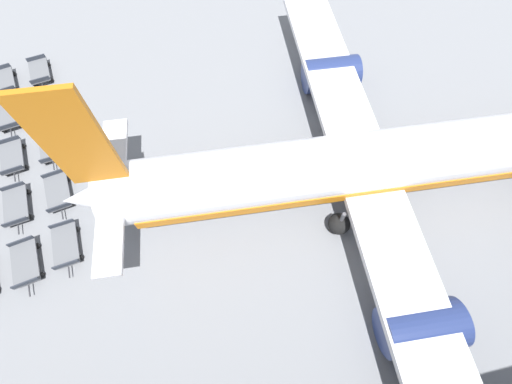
{
  "coord_description": "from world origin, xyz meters",
  "views": [
    {
      "loc": [
        22.28,
        -10.04,
        20.2
      ],
      "look_at": [
        12.6,
        -7.99,
        1.81
      ],
      "focal_mm": 24.0,
      "sensor_mm": 36.0,
      "label": 1
    }
  ],
  "objects": [
    {
      "name": "baggage_dolly_row_mid_b_col_e",
      "position": [
        13.08,
        -19.86,
        0.47
      ],
      "size": [
        3.58,
        1.87,
        0.92
      ],
      "color": "slate",
      "rests_on": "ground_plane"
    },
    {
      "name": "baggage_dolly_row_mid_b_col_a",
      "position": [
        -2.59,
        -22.67,
        0.47
      ],
      "size": [
        3.59,
        1.98,
        0.92
      ],
      "color": "slate",
      "rests_on": "ground_plane"
    },
    {
      "name": "baggage_dolly_row_mid_a_col_d",
      "position": [
        9.67,
        -23.12,
        0.47
      ],
      "size": [
        3.58,
        1.93,
        0.92
      ],
      "color": "slate",
      "rests_on": "ground_plane"
    },
    {
      "name": "baggage_dolly_row_mid_a_col_a",
      "position": [
        -2.04,
        -25.3,
        0.47
      ],
      "size": [
        3.58,
        2.09,
        0.92
      ],
      "color": "slate",
      "rests_on": "ground_plane"
    },
    {
      "name": "ground_plane",
      "position": [
        0.0,
        0.0,
        0.0
      ],
      "size": [
        500.0,
        500.0,
        0.0
      ],
      "primitive_type": "plane",
      "color": "gray"
    },
    {
      "name": "baggage_dolly_row_mid_b_col_b",
      "position": [
        1.22,
        -22.02,
        0.47
      ],
      "size": [
        3.59,
        2.06,
        0.92
      ],
      "color": "slate",
      "rests_on": "ground_plane"
    },
    {
      "name": "baggage_dolly_row_mid_a_col_e",
      "position": [
        13.72,
        -22.13,
        0.47
      ],
      "size": [
        3.59,
        1.99,
        0.92
      ],
      "color": "slate",
      "rests_on": "ground_plane"
    },
    {
      "name": "baggage_dolly_row_mid_a_col_c",
      "position": [
        5.68,
        -23.82,
        0.47
      ],
      "size": [
        3.59,
        1.97,
        0.92
      ],
      "color": "slate",
      "rests_on": "ground_plane"
    },
    {
      "name": "airplane",
      "position": [
        12.69,
        -0.33,
        2.83
      ],
      "size": [
        35.29,
        37.92,
        11.14
      ],
      "color": "white",
      "rests_on": "ground_plane"
    },
    {
      "name": "baggage_dolly_row_mid_b_col_d",
      "position": [
        9.19,
        -20.54,
        0.47
      ],
      "size": [
        3.59,
        1.98,
        0.92
      ],
      "color": "slate",
      "rests_on": "ground_plane"
    },
    {
      "name": "baggage_dolly_row_mid_a_col_b",
      "position": [
        1.7,
        -24.54,
        0.47
      ],
      "size": [
        3.59,
        2.01,
        0.92
      ],
      "color": "slate",
      "rests_on": "ground_plane"
    },
    {
      "name": "baggage_dolly_row_mid_b_col_c",
      "position": [
        5.26,
        -21.25,
        0.47
      ],
      "size": [
        3.58,
        1.89,
        0.92
      ],
      "color": "slate",
      "rests_on": "ground_plane"
    }
  ]
}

